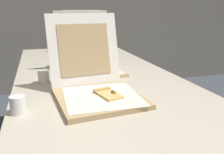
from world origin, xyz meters
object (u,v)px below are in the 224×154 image
at_px(pizza_box_back, 87,48).
at_px(cup_white_near_left, 18,105).
at_px(cup_white_far, 55,61).
at_px(pizza_box_front, 96,86).
at_px(pizza_box_middle, 88,63).
at_px(cup_white_mid, 44,77).
at_px(table, 100,86).

relative_size(pizza_box_back, cup_white_near_left, 5.77).
relative_size(cup_white_far, cup_white_near_left, 1.00).
relative_size(pizza_box_front, cup_white_far, 6.76).
distance_m(pizza_box_back, cup_white_near_left, 1.25).
height_order(pizza_box_back, cup_white_near_left, pizza_box_back).
bearing_deg(cup_white_near_left, pizza_box_front, 14.19).
relative_size(pizza_box_middle, cup_white_mid, 5.69).
height_order(pizza_box_middle, cup_white_far, pizza_box_middle).
bearing_deg(cup_white_far, cup_white_near_left, -104.75).
relative_size(pizza_box_front, pizza_box_back, 1.17).
relative_size(pizza_box_middle, cup_white_near_left, 5.69).
bearing_deg(cup_white_mid, pizza_box_middle, 30.01).
distance_m(pizza_box_middle, cup_white_near_left, 0.66).
distance_m(pizza_box_front, cup_white_near_left, 0.34).
relative_size(pizza_box_middle, cup_white_far, 5.69).
distance_m(pizza_box_front, pizza_box_back, 1.08).
relative_size(pizza_box_back, cup_white_mid, 5.77).
bearing_deg(pizza_box_middle, cup_white_mid, -156.91).
relative_size(pizza_box_front, cup_white_near_left, 6.76).
xyz_separation_m(pizza_box_front, cup_white_mid, (-0.22, 0.29, -0.02)).
xyz_separation_m(pizza_box_front, cup_white_near_left, (-0.33, -0.08, -0.02)).
xyz_separation_m(pizza_box_front, cup_white_far, (-0.13, 0.68, -0.02)).
relative_size(table, cup_white_near_left, 34.10).
distance_m(table, pizza_box_middle, 0.21).
bearing_deg(pizza_box_back, pizza_box_middle, -100.43).
distance_m(pizza_box_back, cup_white_mid, 0.87).
bearing_deg(cup_white_mid, cup_white_far, 76.47).
bearing_deg(pizza_box_back, cup_white_near_left, -113.44).
distance_m(cup_white_mid, cup_white_near_left, 0.39).
bearing_deg(pizza_box_middle, pizza_box_front, -104.27).
bearing_deg(pizza_box_front, table, 67.97).
bearing_deg(pizza_box_front, cup_white_mid, 122.24).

